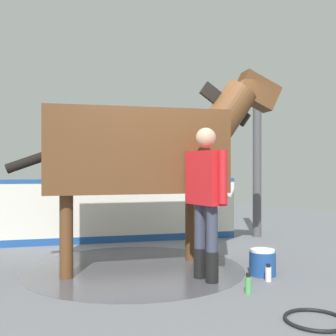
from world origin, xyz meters
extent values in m
cube|color=slate|center=(0.00, 0.00, -0.01)|extent=(16.00, 16.00, 0.02)
cylinder|color=#4C4C54|center=(-0.09, -0.12, 0.00)|extent=(2.84, 2.84, 0.00)
cube|color=silver|center=(-1.76, 0.74, 0.52)|extent=(2.05, 3.90, 1.04)
cube|color=#1E4C99|center=(-1.76, 0.74, 1.07)|extent=(2.07, 3.91, 0.06)
cube|color=#1E4C99|center=(-1.76, 0.74, 0.06)|extent=(2.05, 3.90, 0.12)
cylinder|color=#4C4C51|center=(-0.51, 3.05, 1.30)|extent=(0.16, 0.16, 2.61)
cube|color=brown|center=(-0.09, -0.12, 1.51)|extent=(1.95, 2.48, 1.03)
cylinder|color=brown|center=(0.05, 0.77, 0.50)|extent=(0.16, 0.16, 0.99)
cylinder|color=brown|center=(0.55, 0.51, 0.50)|extent=(0.16, 0.16, 0.99)
cylinder|color=brown|center=(-0.74, -0.75, 0.50)|extent=(0.16, 0.16, 0.99)
cylinder|color=brown|center=(-0.23, -1.01, 0.50)|extent=(0.16, 0.16, 0.99)
cylinder|color=brown|center=(0.48, 1.00, 2.01)|extent=(0.81, 0.99, 0.97)
cube|color=black|center=(0.48, 1.00, 2.17)|extent=(0.39, 0.68, 0.60)
cube|color=brown|center=(0.70, 1.41, 2.37)|extent=(0.55, 0.71, 0.56)
cylinder|color=black|center=(-0.66, -1.21, 1.41)|extent=(0.43, 0.68, 0.35)
cylinder|color=black|center=(1.03, 0.14, 0.18)|extent=(0.15, 0.15, 0.35)
cylinder|color=#383D51|center=(1.03, 0.14, 0.61)|extent=(0.13, 0.13, 0.53)
cylinder|color=black|center=(0.80, 0.18, 0.18)|extent=(0.15, 0.15, 0.35)
cylinder|color=#383D51|center=(0.80, 0.18, 0.61)|extent=(0.13, 0.13, 0.53)
cube|color=red|center=(0.91, 0.16, 1.19)|extent=(0.54, 0.30, 0.62)
cylinder|color=red|center=(1.21, 0.11, 1.21)|extent=(0.09, 0.09, 0.59)
cylinder|color=red|center=(0.61, 0.21, 1.21)|extent=(0.09, 0.09, 0.59)
sphere|color=tan|center=(0.91, 0.16, 1.65)|extent=(0.24, 0.24, 0.24)
cylinder|color=#1E478C|center=(1.21, 0.84, 0.14)|extent=(0.32, 0.32, 0.29)
cylinder|color=white|center=(1.21, 0.84, 0.30)|extent=(0.29, 0.29, 0.03)
cylinder|color=white|center=(1.42, 0.66, 0.08)|extent=(0.07, 0.07, 0.16)
cylinder|color=black|center=(1.42, 0.66, 0.18)|extent=(0.05, 0.05, 0.04)
cylinder|color=#4CA559|center=(1.56, 0.12, 0.09)|extent=(0.07, 0.07, 0.18)
cylinder|color=black|center=(1.56, 0.12, 0.20)|extent=(0.05, 0.05, 0.04)
torus|color=black|center=(2.42, -0.08, 0.02)|extent=(0.53, 0.53, 0.03)
camera|label=1|loc=(4.24, -3.35, 1.32)|focal=44.51mm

